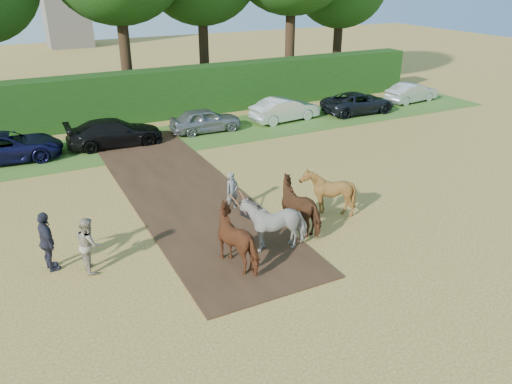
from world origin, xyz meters
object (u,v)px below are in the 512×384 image
spectator_near (89,244)px  parked_cars (159,128)px  plough_team (287,212)px  spectator_far (47,242)px

spectator_near → parked_cars: spectator_near is taller
plough_team → spectator_near: bearing=172.1°
plough_team → parked_cars: (-0.75, 12.52, -0.21)m
spectator_far → plough_team: spectator_far is taller
spectator_near → plough_team: plough_team is taller
spectator_far → spectator_near: bearing=-126.6°
spectator_near → parked_cars: (5.73, 11.62, -0.19)m
spectator_near → parked_cars: bearing=-28.6°
spectator_far → parked_cars: 13.02m
plough_team → parked_cars: 12.55m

